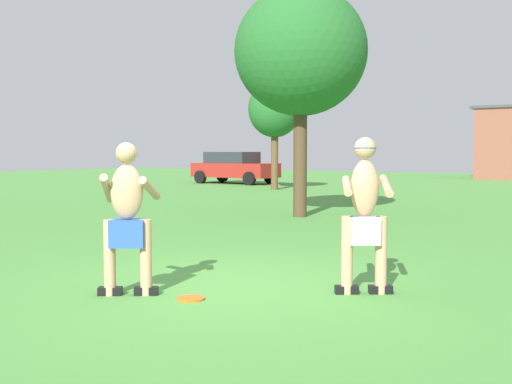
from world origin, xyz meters
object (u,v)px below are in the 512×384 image
at_px(player_with_cap, 365,207).
at_px(tree_right_field, 275,110).
at_px(tree_behind_players, 301,52).
at_px(player_in_blue, 127,215).
at_px(car_red_near_post, 234,167).
at_px(frisbee, 191,299).

relative_size(player_with_cap, tree_right_field, 0.38).
bearing_deg(tree_right_field, player_with_cap, -55.31).
height_order(player_with_cap, tree_behind_players, tree_behind_players).
bearing_deg(player_with_cap, tree_right_field, 124.69).
height_order(player_in_blue, car_red_near_post, player_in_blue).
xyz_separation_m(player_in_blue, tree_behind_players, (-2.44, 8.20, 3.07)).
xyz_separation_m(player_with_cap, tree_behind_players, (-4.59, 6.72, 2.99)).
height_order(player_with_cap, player_in_blue, player_with_cap).
bearing_deg(tree_behind_players, player_with_cap, -55.68).
distance_m(frisbee, car_red_near_post, 24.17).
bearing_deg(car_red_near_post, tree_right_field, -36.04).
distance_m(player_in_blue, frisbee, 1.15).
height_order(frisbee, tree_right_field, tree_right_field).
height_order(player_with_cap, car_red_near_post, player_with_cap).
xyz_separation_m(frisbee, car_red_near_post, (-13.63, 19.95, 0.81)).
height_order(frisbee, tree_behind_players, tree_behind_players).
xyz_separation_m(frisbee, tree_right_field, (-9.34, 16.82, 3.32)).
bearing_deg(frisbee, tree_behind_players, 111.56).
distance_m(player_in_blue, tree_right_field, 19.24).
bearing_deg(frisbee, car_red_near_post, 124.34).
xyz_separation_m(player_in_blue, car_red_near_post, (-12.91, 20.15, -0.06)).
bearing_deg(tree_behind_players, frisbee, -68.44).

